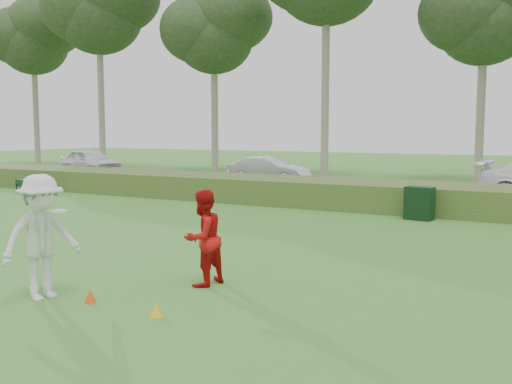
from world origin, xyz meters
The scene contains 15 objects.
ground centered at (0.00, 0.00, 0.00)m, with size 120.00×120.00×0.00m, color #337627.
reed_strip centered at (0.00, 12.00, 0.45)m, with size 80.00×3.00×0.90m, color #425F26.
park_road centered at (0.00, 17.00, 0.03)m, with size 80.00×6.00×0.06m, color #2D2D2D.
tree_0 centered at (-30.00, 23.50, 9.72)m, with size 6.76×6.76×13.00m.
tree_1 centered at (-22.00, 22.20, 10.85)m, with size 7.54×7.54×14.50m.
tree_2 centered at (-14.00, 24.00, 8.97)m, with size 6.50×6.50×12.00m.
tree_4 centered at (2.00, 24.50, 8.59)m, with size 6.24×6.24×11.50m.
player_white centered at (-1.13, -0.98, 1.00)m, with size 1.05×1.43×1.99m.
player_red centered at (0.65, 0.91, 0.83)m, with size 0.81×0.63×1.66m, color red.
cone_orange centered at (-0.32, -0.79, 0.10)m, with size 0.19×0.19×0.21m, color #F64B0C.
cone_yellow centered at (1.01, -0.83, 0.11)m, with size 0.20×0.20×0.22m, color yellow.
utility_cabinet centered at (2.25, 10.11, 0.50)m, with size 0.80×0.50×1.00m, color black.
wheelbarrow centered at (-14.26, 9.48, 0.42)m, with size 1.24×0.76×0.59m.
car_left centered at (-18.69, 17.67, 0.83)m, with size 1.83×4.55×1.55m, color white.
car_mid centered at (-6.80, 17.74, 0.73)m, with size 1.42×4.06×1.34m, color silver.
Camera 1 is at (6.10, -7.12, 2.67)m, focal length 40.00 mm.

